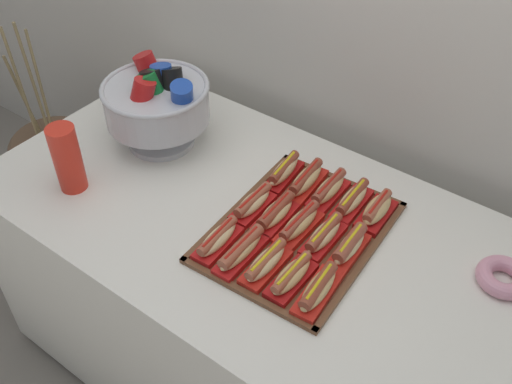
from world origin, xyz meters
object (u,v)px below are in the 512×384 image
(hot_dog_0, at_px, (218,239))
(hot_dog_5, at_px, (253,203))
(hot_dog_7, at_px, (299,224))
(donut, at_px, (503,277))
(floor_vase, at_px, (63,182))
(hot_dog_8, at_px, (324,236))
(hot_dog_4, at_px, (318,289))
(hot_dog_9, at_px, (349,246))
(punch_bowl, at_px, (157,101))
(buffet_table, at_px, (256,301))
(serving_tray, at_px, (299,232))
(hot_dog_6, at_px, (276,214))
(hot_dog_13, at_px, (352,200))
(hot_dog_11, at_px, (306,180))
(hot_dog_12, at_px, (329,190))
(hot_dog_10, at_px, (284,171))
(hot_dog_14, at_px, (377,210))
(hot_dog_1, at_px, (241,250))
(cup_stack, at_px, (67,158))
(hot_dog_3, at_px, (291,276))
(hot_dog_2, at_px, (266,263))

(hot_dog_0, height_order, hot_dog_5, hot_dog_5)
(hot_dog_7, xyz_separation_m, donut, (0.50, 0.16, -0.01))
(hot_dog_0, distance_m, donut, 0.72)
(donut, bearing_deg, hot_dog_5, -165.55)
(floor_vase, distance_m, hot_dog_8, 1.50)
(hot_dog_4, distance_m, hot_dog_9, 0.17)
(hot_dog_7, relative_size, punch_bowl, 0.51)
(buffet_table, relative_size, serving_tray, 2.98)
(hot_dog_6, height_order, hot_dog_13, hot_dog_6)
(hot_dog_11, height_order, donut, hot_dog_11)
(hot_dog_12, xyz_separation_m, hot_dog_13, (0.07, 0.00, -0.00))
(hot_dog_10, bearing_deg, hot_dog_13, 2.98)
(hot_dog_14, bearing_deg, buffet_table, -145.26)
(punch_bowl, bearing_deg, serving_tray, -8.01)
(hot_dog_0, relative_size, hot_dog_1, 0.89)
(cup_stack, bearing_deg, hot_dog_8, 18.41)
(hot_dog_0, xyz_separation_m, hot_dog_11, (0.06, 0.33, 0.00))
(cup_stack, distance_m, donut, 1.21)
(floor_vase, height_order, hot_dog_12, floor_vase)
(hot_dog_13, height_order, cup_stack, cup_stack)
(hot_dog_11, bearing_deg, punch_bowl, -171.05)
(floor_vase, height_order, hot_dog_14, floor_vase)
(punch_bowl, bearing_deg, hot_dog_3, -20.02)
(hot_dog_0, xyz_separation_m, hot_dog_10, (-0.02, 0.33, 0.00))
(buffet_table, relative_size, hot_dog_5, 10.43)
(hot_dog_6, bearing_deg, hot_dog_13, 50.71)
(hot_dog_5, bearing_deg, cup_stack, -155.24)
(hot_dog_2, distance_m, hot_dog_14, 0.36)
(hot_dog_10, xyz_separation_m, hot_dog_12, (0.15, 0.01, 0.00))
(cup_stack, height_order, donut, cup_stack)
(hot_dog_8, bearing_deg, hot_dog_7, -177.02)
(serving_tray, xyz_separation_m, hot_dog_0, (-0.14, -0.17, 0.03))
(floor_vase, xyz_separation_m, hot_dog_14, (1.44, 0.06, 0.60))
(hot_dog_1, relative_size, hot_dog_4, 1.03)
(hot_dog_11, relative_size, hot_dog_12, 1.12)
(hot_dog_6, xyz_separation_m, hot_dog_12, (0.07, 0.17, 0.00))
(buffet_table, xyz_separation_m, hot_dog_5, (-0.02, 0.01, 0.41))
(hot_dog_9, xyz_separation_m, hot_dog_14, (-0.01, 0.16, -0.00))
(hot_dog_9, distance_m, hot_dog_10, 0.34)
(hot_dog_6, bearing_deg, hot_dog_9, 2.98)
(hot_dog_13, bearing_deg, cup_stack, -150.33)
(floor_vase, distance_m, hot_dog_1, 1.39)
(floor_vase, height_order, hot_dog_11, floor_vase)
(hot_dog_7, bearing_deg, hot_dog_10, 135.26)
(donut, bearing_deg, hot_dog_6, -164.12)
(hot_dog_7, relative_size, hot_dog_13, 1.01)
(floor_vase, relative_size, hot_dog_0, 6.35)
(hot_dog_3, bearing_deg, serving_tray, 117.43)
(hot_dog_2, relative_size, hot_dog_13, 0.97)
(hot_dog_3, bearing_deg, cup_stack, -174.19)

